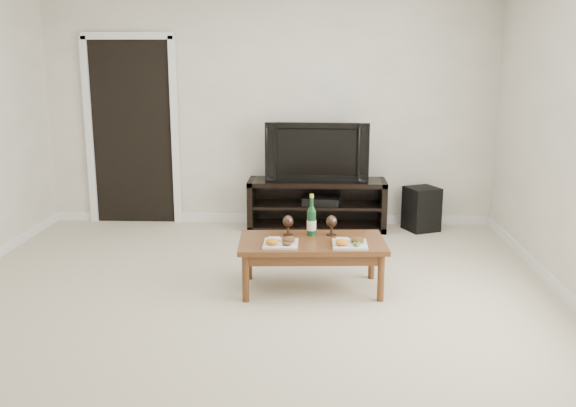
{
  "coord_description": "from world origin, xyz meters",
  "views": [
    {
      "loc": [
        0.52,
        -4.4,
        1.88
      ],
      "look_at": [
        0.3,
        0.69,
        0.7
      ],
      "focal_mm": 40.0,
      "sensor_mm": 36.0,
      "label": 1
    }
  ],
  "objects_px": {
    "media_console": "(317,204)",
    "subwoofer": "(422,209)",
    "television": "(317,151)",
    "coffee_table": "(312,265)"
  },
  "relations": [
    {
      "from": "media_console",
      "to": "subwoofer",
      "type": "xyz_separation_m",
      "value": [
        1.15,
        -0.0,
        -0.04
      ]
    },
    {
      "from": "television",
      "to": "coffee_table",
      "type": "xyz_separation_m",
      "value": [
        -0.04,
        -1.91,
        -0.66
      ]
    },
    {
      "from": "coffee_table",
      "to": "television",
      "type": "bearing_deg",
      "value": 88.81
    },
    {
      "from": "television",
      "to": "coffee_table",
      "type": "distance_m",
      "value": 2.02
    },
    {
      "from": "television",
      "to": "subwoofer",
      "type": "xyz_separation_m",
      "value": [
        1.15,
        -0.0,
        -0.63
      ]
    },
    {
      "from": "media_console",
      "to": "subwoofer",
      "type": "height_order",
      "value": "media_console"
    },
    {
      "from": "media_console",
      "to": "subwoofer",
      "type": "distance_m",
      "value": 1.15
    },
    {
      "from": "television",
      "to": "media_console",
      "type": "bearing_deg",
      "value": 0.0
    },
    {
      "from": "subwoofer",
      "to": "media_console",
      "type": "bearing_deg",
      "value": 155.57
    },
    {
      "from": "television",
      "to": "coffee_table",
      "type": "relative_size",
      "value": 0.95
    }
  ]
}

